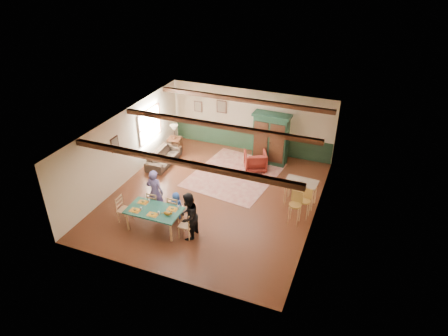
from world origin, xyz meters
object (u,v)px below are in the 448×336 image
at_px(cat, 167,213).
at_px(bar_stool_left, 295,208).
at_px(dining_chair_end_left, 125,209).
at_px(counter_table, 300,193).
at_px(armoire, 271,139).
at_px(bar_stool_right, 305,204).
at_px(dining_chair_far_left, 155,203).
at_px(person_child, 176,205).
at_px(dining_chair_end_right, 186,224).
at_px(dining_chair_far_right, 175,207).
at_px(end_table, 175,146).
at_px(armchair, 255,161).
at_px(table_lamp, 174,132).
at_px(sofa, 164,157).
at_px(person_man, 155,192).
at_px(person_woman, 188,216).
at_px(dining_table, 155,219).

relative_size(cat, bar_stool_left, 0.30).
relative_size(dining_chair_end_left, counter_table, 0.83).
xyz_separation_m(armoire, bar_stool_right, (2.07, -3.20, -0.54)).
bearing_deg(bar_stool_right, dining_chair_far_left, -156.15).
relative_size(dining_chair_end_left, person_child, 0.95).
height_order(dining_chair_end_right, bar_stool_left, bar_stool_left).
xyz_separation_m(dining_chair_far_right, end_table, (-2.20, 4.15, -0.11)).
xyz_separation_m(armchair, table_lamp, (-3.61, 0.12, 0.59)).
distance_m(armchair, end_table, 3.61).
height_order(sofa, end_table, end_table).
distance_m(end_table, counter_table, 6.03).
bearing_deg(dining_chair_far_left, cat, 139.20).
height_order(person_man, armchair, person_man).
xyz_separation_m(dining_chair_far_left, dining_chair_end_left, (-0.70, -0.69, 0.00)).
bearing_deg(counter_table, person_man, -152.18).
distance_m(person_woman, table_lamp, 5.68).
xyz_separation_m(dining_chair_end_right, person_child, (-0.72, 0.74, 0.03)).
bearing_deg(person_man, sofa, -65.63).
distance_m(sofa, bar_stool_left, 6.13).
bearing_deg(bar_stool_left, dining_chair_far_left, -160.60).
bearing_deg(sofa, cat, -150.84).
distance_m(person_child, armoire, 5.10).
bearing_deg(armchair, person_woman, 57.01).
relative_size(dining_chair_end_left, dining_chair_end_right, 1.00).
xyz_separation_m(dining_chair_end_left, person_woman, (2.26, 0.03, 0.33)).
xyz_separation_m(dining_table, dining_chair_end_right, (1.08, 0.01, 0.09)).
relative_size(dining_chair_end_right, person_woman, 0.58).
bearing_deg(table_lamp, armchair, -1.98).
relative_size(dining_chair_end_right, armchair, 1.05).
relative_size(dining_chair_end_left, end_table, 1.34).
xyz_separation_m(dining_chair_end_left, cat, (1.60, -0.07, 0.34)).
bearing_deg(end_table, dining_chair_end_left, -81.25).
bearing_deg(counter_table, person_child, -147.52).
distance_m(dining_chair_far_right, armchair, 4.26).
bearing_deg(dining_chair_end_right, armoire, 168.34).
distance_m(cat, end_table, 5.47).
height_order(person_child, bar_stool_left, bar_stool_left).
distance_m(person_woman, armchair, 4.74).
distance_m(cat, counter_table, 4.63).
xyz_separation_m(person_woman, armoire, (0.96, 5.48, 0.28)).
bearing_deg(bar_stool_right, armoire, 127.34).
xyz_separation_m(armchair, bar_stool_left, (2.20, -2.81, 0.17)).
bearing_deg(table_lamp, dining_chair_far_left, -70.86).
xyz_separation_m(bar_stool_left, bar_stool_right, (0.23, 0.41, -0.04)).
bearing_deg(cat, end_table, 114.78).
relative_size(armoire, bar_stool_left, 1.90).
relative_size(person_woman, table_lamp, 2.54).
distance_m(dining_chair_end_right, bar_stool_left, 3.46).
height_order(person_child, end_table, person_child).
bearing_deg(person_woman, person_child, -133.26).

